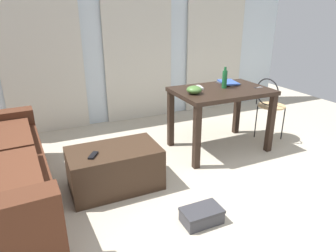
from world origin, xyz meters
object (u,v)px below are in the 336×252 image
(book_stack, at_px, (228,83))
(scissors, at_px, (257,88))
(bowl, at_px, (194,90))
(tv_remote_on_table, at_px, (200,87))
(tv_remote_primary, at_px, (93,155))
(shoebox, at_px, (202,215))
(coffee_table, at_px, (115,168))
(craft_table, at_px, (221,99))
(bottle_near, at_px, (225,79))
(wire_chair, at_px, (269,101))

(book_stack, xyz_separation_m, scissors, (0.20, -0.32, -0.02))
(bowl, height_order, tv_remote_on_table, bowl)
(tv_remote_on_table, bearing_deg, scissors, -9.07)
(tv_remote_on_table, distance_m, tv_remote_primary, 1.59)
(bowl, bearing_deg, shoebox, -115.49)
(coffee_table, bearing_deg, book_stack, 17.56)
(tv_remote_on_table, xyz_separation_m, tv_remote_primary, (-1.44, -0.56, -0.36))
(craft_table, distance_m, shoebox, 1.63)
(craft_table, xyz_separation_m, shoebox, (-0.95, -1.18, -0.60))
(craft_table, height_order, shoebox, craft_table)
(craft_table, height_order, book_stack, book_stack)
(tv_remote_primary, xyz_separation_m, shoebox, (0.72, -0.76, -0.37))
(bottle_near, bearing_deg, craft_table, -150.62)
(tv_remote_on_table, bearing_deg, coffee_table, -145.29)
(bottle_near, height_order, tv_remote_on_table, bottle_near)
(tv_remote_on_table, relative_size, scissors, 1.48)
(coffee_table, distance_m, wire_chair, 2.26)
(scissors, bearing_deg, shoebox, -142.78)
(bowl, xyz_separation_m, shoebox, (-0.54, -1.13, -0.76))
(craft_table, relative_size, book_stack, 3.50)
(book_stack, bearing_deg, bowl, -159.66)
(coffee_table, xyz_separation_m, craft_table, (1.46, 0.35, 0.45))
(book_stack, distance_m, shoebox, 1.95)
(scissors, height_order, tv_remote_primary, scissors)
(bowl, height_order, shoebox, bowl)
(craft_table, xyz_separation_m, bowl, (-0.41, -0.05, 0.17))
(tv_remote_on_table, distance_m, scissors, 0.71)
(wire_chair, relative_size, bowl, 4.86)
(bowl, distance_m, tv_remote_primary, 1.37)
(craft_table, bearing_deg, scissors, -16.63)
(tv_remote_on_table, bearing_deg, craft_table, -18.79)
(craft_table, relative_size, tv_remote_on_table, 6.52)
(tv_remote_on_table, xyz_separation_m, shoebox, (-0.73, -1.32, -0.73))
(coffee_table, height_order, scissors, scissors)
(bottle_near, bearing_deg, shoebox, -129.68)
(coffee_table, xyz_separation_m, bottle_near, (1.51, 0.38, 0.68))
(coffee_table, bearing_deg, wire_chair, 8.03)
(book_stack, distance_m, tv_remote_primary, 2.03)
(bowl, distance_m, book_stack, 0.68)
(tv_remote_primary, bearing_deg, scissors, 40.36)
(coffee_table, relative_size, tv_remote_on_table, 5.01)
(coffee_table, relative_size, tv_remote_primary, 6.22)
(craft_table, relative_size, bowl, 6.47)
(craft_table, height_order, wire_chair, wire_chair)
(wire_chair, bearing_deg, coffee_table, -171.97)
(coffee_table, relative_size, craft_table, 0.77)
(craft_table, bearing_deg, bottle_near, 29.38)
(craft_table, distance_m, wire_chair, 0.76)
(tv_remote_primary, bearing_deg, wire_chair, 41.56)
(wire_chair, bearing_deg, shoebox, -146.02)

